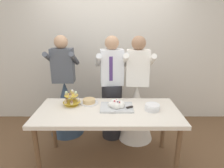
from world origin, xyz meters
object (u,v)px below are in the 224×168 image
Objects in this scene: plate_stack at (152,107)px; person_guest at (65,101)px; person_groom at (112,95)px; cupcake_stand at (71,99)px; main_cake_tray at (116,105)px; dessert_table at (108,115)px; round_cake at (89,101)px; person_bride at (136,105)px.

plate_stack is 1.51m from person_guest.
cupcake_stand is at bearing -139.13° from person_groom.
person_guest is at bearing 140.37° from main_cake_tray.
cupcake_stand is 0.55× the size of main_cake_tray.
dessert_table is 0.17m from main_cake_tray.
dessert_table is 1.05m from person_guest.
round_cake is 0.14× the size of person_groom.
main_cake_tray is 0.66m from person_bride.
cupcake_stand is at bearing -68.20° from person_guest.
person_guest is at bearing 171.88° from person_bride.
plate_stack is (1.05, -0.15, -0.04)m from cupcake_stand.
person_guest is (-0.78, 0.13, -0.16)m from person_groom.
dessert_table is at bearing -18.09° from cupcake_stand.
main_cake_tray is 0.45m from plate_stack.
person_bride is (-0.12, 0.58, -0.23)m from plate_stack.
person_guest is at bearing 170.47° from person_groom.
plate_stack is at bearing -50.60° from person_groom.
plate_stack is 0.64m from person_bride.
person_bride and person_guest have the same top height.
main_cake_tray is 0.25× the size of person_groom.
cupcake_stand reaches higher than plate_stack.
cupcake_stand is at bearing 161.91° from dessert_table.
round_cake is 0.52m from person_groom.
main_cake_tray is 0.25× the size of person_guest.
person_guest is at bearing 130.80° from round_cake.
dessert_table is 4.29× the size of main_cake_tray.
person_groom is at bearing 85.35° from dessert_table.
dessert_table is at bearing -126.68° from person_bride.
person_bride reaches higher than plate_stack.
dessert_table is 1.08× the size of person_guest.
person_guest reaches higher than main_cake_tray.
dessert_table is at bearing -39.68° from round_cake.
dessert_table is 9.58× the size of plate_stack.
person_groom is at bearing 174.74° from person_bride.
main_cake_tray is 2.24× the size of plate_stack.
dessert_table is at bearing -152.39° from main_cake_tray.
cupcake_stand is 0.70m from person_guest.
person_groom is at bearing 52.80° from round_cake.
dessert_table is 0.54m from cupcake_stand.
plate_stack is (0.56, 0.00, 0.11)m from dessert_table.
dessert_table is 1.08× the size of person_groom.
person_guest reaches higher than round_cake.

